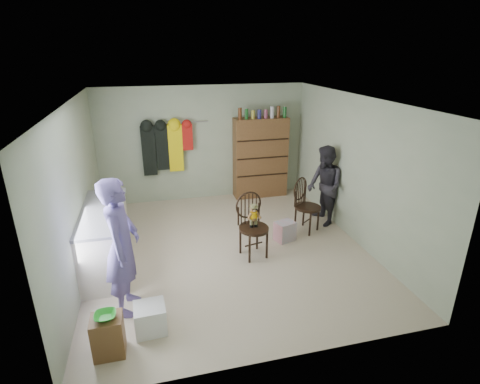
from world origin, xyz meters
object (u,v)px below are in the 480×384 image
object	(u,v)px
counter	(105,238)
chair_far	(305,203)
chair_front	(252,221)
dresser	(260,157)

from	to	relation	value
counter	chair_far	size ratio (longest dim) A/B	1.83
counter	chair_front	distance (m)	2.31
chair_far	dresser	world-z (taller)	dresser
chair_front	dresser	size ratio (longest dim) A/B	0.52
chair_front	dresser	world-z (taller)	dresser
chair_far	dresser	distance (m)	1.97
chair_front	counter	bearing A→B (deg)	161.42
chair_front	dresser	distance (m)	2.72
chair_front	dresser	bearing A→B (deg)	58.00
counter	chair_front	size ratio (longest dim) A/B	1.74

